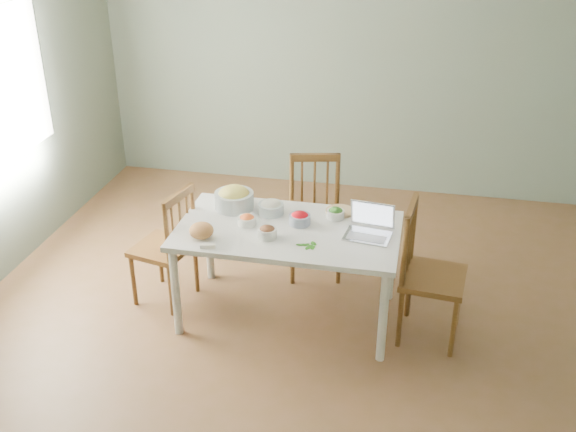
% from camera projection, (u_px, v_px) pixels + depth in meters
% --- Properties ---
extents(floor, '(5.00, 5.00, 0.00)m').
position_uv_depth(floor, '(298.00, 318.00, 5.11)').
color(floor, brown).
rests_on(floor, ground).
extents(wall_back, '(5.00, 0.00, 2.70)m').
position_uv_depth(wall_back, '(348.00, 60.00, 6.67)').
color(wall_back, slate).
rests_on(wall_back, ground).
extents(wall_front, '(5.00, 0.00, 2.70)m').
position_uv_depth(wall_front, '(160.00, 416.00, 2.32)').
color(wall_front, slate).
rests_on(wall_front, ground).
extents(dining_table, '(1.59, 0.89, 0.74)m').
position_uv_depth(dining_table, '(288.00, 273.00, 4.99)').
color(dining_table, white).
rests_on(dining_table, floor).
extents(chair_far, '(0.52, 0.50, 0.99)m').
position_uv_depth(chair_far, '(315.00, 219.00, 5.49)').
color(chair_far, '#38200F').
rests_on(chair_far, floor).
extents(chair_left, '(0.48, 0.50, 0.95)m').
position_uv_depth(chair_left, '(162.00, 245.00, 5.15)').
color(chair_left, '#38200F').
rests_on(chair_left, floor).
extents(chair_right, '(0.48, 0.50, 1.03)m').
position_uv_depth(chair_right, '(434.00, 275.00, 4.70)').
color(chair_right, '#38200F').
rests_on(chair_right, floor).
extents(bread_boule, '(0.22, 0.22, 0.11)m').
position_uv_depth(bread_boule, '(201.00, 231.00, 4.67)').
color(bread_boule, '#B37947').
rests_on(bread_boule, dining_table).
extents(butter_stick, '(0.11, 0.05, 0.03)m').
position_uv_depth(butter_stick, '(208.00, 246.00, 4.56)').
color(butter_stick, white).
rests_on(butter_stick, dining_table).
extents(bowl_squash, '(0.39, 0.39, 0.17)m').
position_uv_depth(bowl_squash, '(234.00, 198.00, 5.07)').
color(bowl_squash, '#E9C94A').
rests_on(bowl_squash, dining_table).
extents(bowl_carrot, '(0.16, 0.16, 0.07)m').
position_uv_depth(bowl_carrot, '(247.00, 220.00, 4.86)').
color(bowl_carrot, orange).
rests_on(bowl_carrot, dining_table).
extents(bowl_onion, '(0.20, 0.20, 0.10)m').
position_uv_depth(bowl_onion, '(271.00, 207.00, 5.01)').
color(bowl_onion, beige).
rests_on(bowl_onion, dining_table).
extents(bowl_mushroom, '(0.15, 0.15, 0.09)m').
position_uv_depth(bowl_mushroom, '(267.00, 232.00, 4.68)').
color(bowl_mushroom, '#401B0C').
rests_on(bowl_mushroom, dining_table).
extents(bowl_redpep, '(0.19, 0.19, 0.09)m').
position_uv_depth(bowl_redpep, '(300.00, 218.00, 4.86)').
color(bowl_redpep, '#BD031B').
rests_on(bowl_redpep, dining_table).
extents(bowl_broccoli, '(0.17, 0.17, 0.08)m').
position_uv_depth(bowl_broccoli, '(336.00, 213.00, 4.95)').
color(bowl_broccoli, '#094107').
rests_on(bowl_broccoli, dining_table).
extents(flatbread, '(0.22, 0.22, 0.02)m').
position_uv_depth(flatbread, '(340.00, 211.00, 5.04)').
color(flatbread, beige).
rests_on(flatbread, dining_table).
extents(basil_bunch, '(0.17, 0.17, 0.02)m').
position_uv_depth(basil_bunch, '(306.00, 244.00, 4.59)').
color(basil_bunch, '#19480C').
rests_on(basil_bunch, dining_table).
extents(laptop, '(0.35, 0.31, 0.22)m').
position_uv_depth(laptop, '(368.00, 223.00, 4.65)').
color(laptop, silver).
rests_on(laptop, dining_table).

